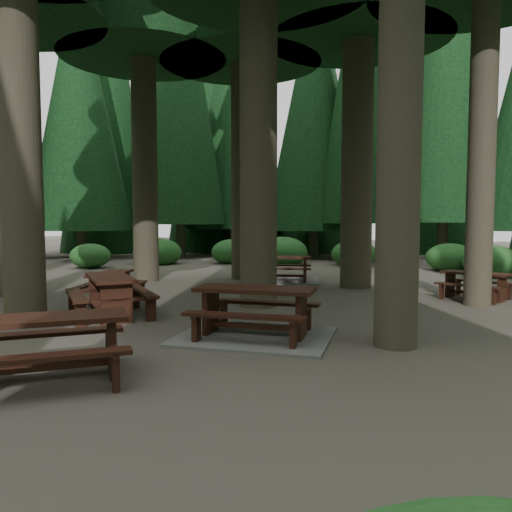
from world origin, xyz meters
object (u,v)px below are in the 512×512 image
(picnic_table_c, at_px, (281,273))
(picnic_table_d, at_px, (475,281))
(picnic_table_a, at_px, (255,320))
(picnic_table_e, at_px, (48,338))
(picnic_table_b, at_px, (111,282))
(picnic_table_f, at_px, (110,290))

(picnic_table_c, distance_m, picnic_table_d, 5.85)
(picnic_table_a, xyz_separation_m, picnic_table_c, (-1.79, 7.49, -0.02))
(picnic_table_e, bearing_deg, picnic_table_a, 22.30)
(picnic_table_a, bearing_deg, picnic_table_d, 52.35)
(picnic_table_b, distance_m, picnic_table_e, 6.00)
(picnic_table_d, relative_size, picnic_table_f, 0.79)
(picnic_table_a, relative_size, picnic_table_d, 1.35)
(picnic_table_c, xyz_separation_m, picnic_table_f, (-1.57, -6.77, 0.27))
(picnic_table_c, distance_m, picnic_table_f, 6.96)
(picnic_table_b, bearing_deg, picnic_table_a, -133.27)
(picnic_table_b, bearing_deg, picnic_table_d, -84.18)
(picnic_table_b, xyz_separation_m, picnic_table_d, (8.25, 3.35, -0.02))
(picnic_table_b, xyz_separation_m, picnic_table_e, (2.90, -5.25, 0.06))
(picnic_table_a, xyz_separation_m, picnic_table_e, (-1.59, -2.96, 0.23))
(picnic_table_c, height_order, picnic_table_f, picnic_table_f)
(picnic_table_a, height_order, picnic_table_b, picnic_table_a)
(picnic_table_f, bearing_deg, picnic_table_e, -18.73)
(picnic_table_a, distance_m, picnic_table_b, 5.05)
(picnic_table_a, distance_m, picnic_table_d, 6.78)
(picnic_table_e, bearing_deg, picnic_table_d, 18.69)
(picnic_table_b, height_order, picnic_table_d, picnic_table_b)
(picnic_table_c, relative_size, picnic_table_e, 1.17)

